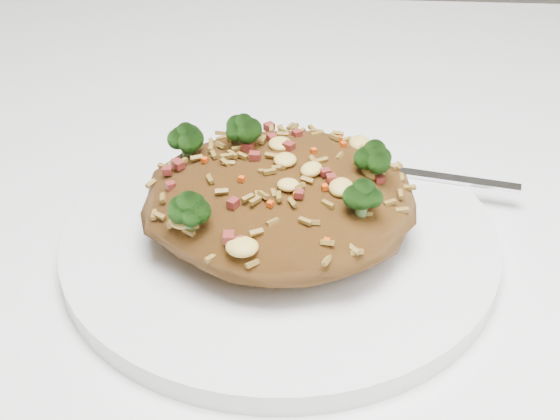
% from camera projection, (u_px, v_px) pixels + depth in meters
% --- Properties ---
extents(dining_table, '(1.20, 0.80, 0.75)m').
position_uv_depth(dining_table, '(331.00, 314.00, 0.57)').
color(dining_table, white).
rests_on(dining_table, ground).
extents(plate, '(0.27, 0.27, 0.01)m').
position_uv_depth(plate, '(280.00, 239.00, 0.49)').
color(plate, white).
rests_on(plate, dining_table).
extents(fried_rice, '(0.16, 0.15, 0.07)m').
position_uv_depth(fried_rice, '(280.00, 189.00, 0.46)').
color(fried_rice, brown).
rests_on(fried_rice, plate).
extents(fork, '(0.16, 0.05, 0.00)m').
position_uv_depth(fork, '(411.00, 173.00, 0.53)').
color(fork, silver).
rests_on(fork, plate).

